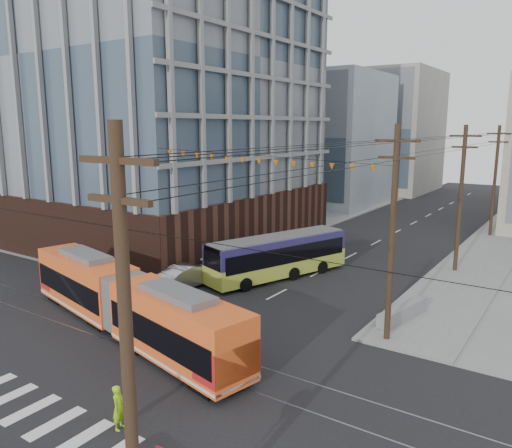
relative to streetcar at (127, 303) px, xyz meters
The scene contains 12 objects.
ground 5.61m from the streetcar, 51.97° to the right, with size 160.00×160.00×0.00m, color slate.
office_building 29.36m from the streetcar, 134.87° to the left, with size 30.00×25.00×28.60m, color #381E16.
bg_bldg_nw_near 50.26m from the streetcar, 106.01° to the left, with size 18.00×16.00×18.00m, color #8C99A5.
bg_bldg_nw_far 69.14m from the streetcar, 98.98° to the left, with size 16.00×18.00×20.00m, color gray.
utility_pole_near 16.04m from the streetcar, 40.88° to the right, with size 0.30×0.30×11.00m, color black.
streetcar is the anchor object (origin of this frame).
city_bus 13.17m from the streetcar, 84.09° to the left, with size 2.45×11.30×3.20m, color #241E4F, non-canonical shape.
parked_car_silver 8.35m from the streetcar, 108.27° to the left, with size 1.69×4.84×1.60m, color #9B9B9B.
parked_car_white 12.89m from the streetcar, 102.38° to the left, with size 1.85×4.55×1.32m, color silver.
parked_car_grey 21.51m from the streetcar, 97.03° to the left, with size 2.18×4.72×1.31m, color #515862.
pedestrian 8.80m from the streetcar, 43.83° to the right, with size 0.62×0.40×1.69m, color #93E011.
jersey_barrier 15.30m from the streetcar, 40.56° to the left, with size 1.01×4.47×0.89m, color gray.
Camera 1 is at (16.39, -12.73, 10.87)m, focal length 35.00 mm.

